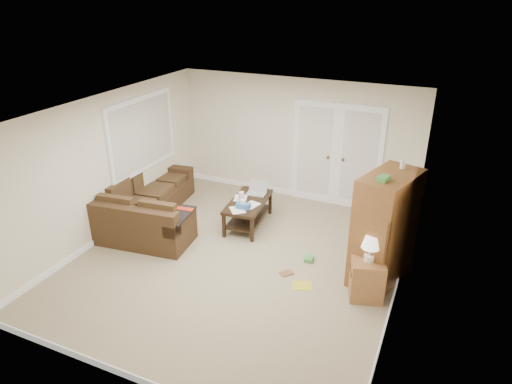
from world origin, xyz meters
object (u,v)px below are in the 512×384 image
at_px(coffee_table, 249,211).
at_px(tv_armoire, 385,228).
at_px(sectional_sofa, 148,208).
at_px(side_cabinet, 367,275).

xyz_separation_m(coffee_table, tv_armoire, (2.55, -0.75, 0.59)).
bearing_deg(tv_armoire, coffee_table, -179.38).
relative_size(sectional_sofa, coffee_table, 2.06).
bearing_deg(side_cabinet, sectional_sofa, 155.75).
bearing_deg(side_cabinet, tv_armoire, 63.05).
bearing_deg(sectional_sofa, tv_armoire, -6.90).
distance_m(tv_armoire, side_cabinet, 0.75).
distance_m(coffee_table, tv_armoire, 2.72).
height_order(coffee_table, side_cabinet, side_cabinet).
bearing_deg(coffee_table, sectional_sofa, -163.30).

